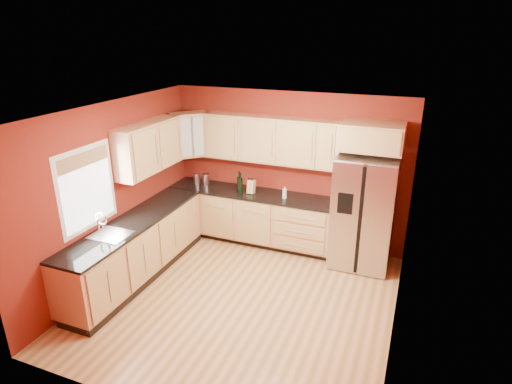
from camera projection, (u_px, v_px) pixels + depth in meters
floor at (242, 300)px, 5.93m from camera, size 4.00×4.00×0.00m
ceiling at (239, 112)px, 5.00m from camera, size 4.00×4.00×0.00m
wall_back at (288, 169)px, 7.20m from camera, size 4.00×0.04×2.60m
wall_front at (149, 300)px, 3.73m from camera, size 4.00×0.04×2.60m
wall_left at (113, 193)px, 6.15m from camera, size 0.04×4.00×2.60m
wall_right at (404, 241)px, 4.78m from camera, size 0.04×4.00×2.60m
base_cabinets_back at (251, 218)px, 7.44m from camera, size 2.90×0.60×0.88m
base_cabinets_left at (137, 250)px, 6.36m from camera, size 0.60×2.80×0.88m
countertop_back at (251, 193)px, 7.27m from camera, size 2.90×0.62×0.04m
countertop_left at (134, 222)px, 6.19m from camera, size 0.62×2.80×0.04m
upper_cabinets_back at (271, 140)px, 6.96m from camera, size 2.30×0.33×0.75m
upper_cabinets_left at (149, 147)px, 6.54m from camera, size 0.33×1.35×0.75m
corner_upper_cabinet at (189, 135)px, 7.30m from camera, size 0.67×0.67×0.75m
over_fridge_cabinet at (371, 137)px, 6.21m from camera, size 0.92×0.60×0.40m
refrigerator at (363, 212)px, 6.56m from camera, size 0.90×0.75×1.78m
window at (87, 189)px, 5.62m from camera, size 0.03×0.90×1.00m
sink_faucet at (110, 225)px, 5.70m from camera, size 0.50×0.42×0.30m
canister_left at (206, 179)px, 7.57m from camera, size 0.15×0.15×0.20m
canister_right at (197, 178)px, 7.63m from camera, size 0.12×0.12×0.19m
wine_bottle_a at (239, 182)px, 7.19m from camera, size 0.11×0.11×0.37m
wine_bottle_b at (240, 183)px, 7.19m from camera, size 0.08×0.08×0.34m
knife_block at (251, 187)px, 7.18m from camera, size 0.12×0.11×0.23m
soap_dispenser at (285, 192)px, 6.96m from camera, size 0.09×0.09×0.20m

